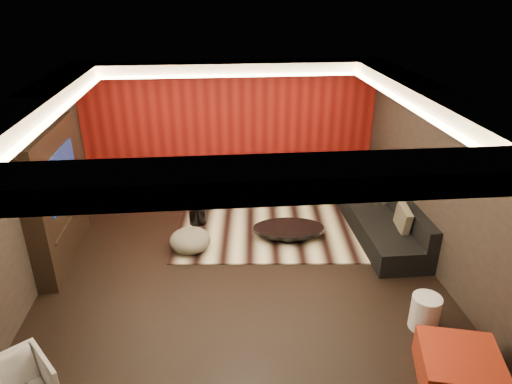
{
  "coord_description": "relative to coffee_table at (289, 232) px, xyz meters",
  "views": [
    {
      "loc": [
        -0.34,
        -6.11,
        4.15
      ],
      "look_at": [
        0.3,
        0.6,
        1.05
      ],
      "focal_mm": 32.0,
      "sensor_mm": 36.0,
      "label": 1
    }
  ],
  "objects": [
    {
      "name": "floor",
      "position": [
        -0.9,
        -0.84,
        -0.14
      ],
      "size": [
        6.0,
        6.0,
        0.02
      ],
      "primitive_type": "cube",
      "color": "black",
      "rests_on": "ground"
    },
    {
      "name": "ceiling",
      "position": [
        -0.9,
        -0.84,
        2.68
      ],
      "size": [
        6.0,
        6.0,
        0.02
      ],
      "primitive_type": "cube",
      "color": "silver",
      "rests_on": "ground"
    },
    {
      "name": "wall_back",
      "position": [
        -0.9,
        2.17,
        1.27
      ],
      "size": [
        6.0,
        0.02,
        2.8
      ],
      "primitive_type": "cube",
      "color": "black",
      "rests_on": "ground"
    },
    {
      "name": "wall_left",
      "position": [
        -3.91,
        -0.84,
        1.27
      ],
      "size": [
        0.02,
        6.0,
        2.8
      ],
      "primitive_type": "cube",
      "color": "black",
      "rests_on": "ground"
    },
    {
      "name": "wall_right",
      "position": [
        2.11,
        -0.84,
        1.27
      ],
      "size": [
        0.02,
        6.0,
        2.8
      ],
      "primitive_type": "cube",
      "color": "black",
      "rests_on": "ground"
    },
    {
      "name": "red_feature_wall",
      "position": [
        -0.9,
        2.13,
        1.27
      ],
      "size": [
        5.98,
        0.05,
        2.78
      ],
      "primitive_type": "cube",
      "color": "#6B0C0A",
      "rests_on": "ground"
    },
    {
      "name": "soffit_back",
      "position": [
        -0.9,
        1.86,
        2.56
      ],
      "size": [
        6.0,
        0.6,
        0.22
      ],
      "primitive_type": "cube",
      "color": "silver",
      "rests_on": "ground"
    },
    {
      "name": "soffit_front",
      "position": [
        -0.9,
        -3.54,
        2.56
      ],
      "size": [
        6.0,
        0.6,
        0.22
      ],
      "primitive_type": "cube",
      "color": "silver",
      "rests_on": "ground"
    },
    {
      "name": "soffit_left",
      "position": [
        -3.6,
        -0.84,
        2.56
      ],
      "size": [
        0.6,
        4.8,
        0.22
      ],
      "primitive_type": "cube",
      "color": "silver",
      "rests_on": "ground"
    },
    {
      "name": "soffit_right",
      "position": [
        1.8,
        -0.84,
        2.56
      ],
      "size": [
        0.6,
        4.8,
        0.22
      ],
      "primitive_type": "cube",
      "color": "silver",
      "rests_on": "ground"
    },
    {
      "name": "cove_back",
      "position": [
        -0.9,
        1.52,
        2.47
      ],
      "size": [
        4.8,
        0.08,
        0.04
      ],
      "primitive_type": "cube",
      "color": "#FFD899",
      "rests_on": "ground"
    },
    {
      "name": "cove_front",
      "position": [
        -0.9,
        -3.2,
        2.47
      ],
      "size": [
        4.8,
        0.08,
        0.04
      ],
      "primitive_type": "cube",
      "color": "#FFD899",
      "rests_on": "ground"
    },
    {
      "name": "cove_left",
      "position": [
        -3.26,
        -0.84,
        2.47
      ],
      "size": [
        0.08,
        4.8,
        0.04
      ],
      "primitive_type": "cube",
      "color": "#FFD899",
      "rests_on": "ground"
    },
    {
      "name": "cove_right",
      "position": [
        1.46,
        -0.84,
        2.47
      ],
      "size": [
        0.08,
        4.8,
        0.04
      ],
      "primitive_type": "cube",
      "color": "#FFD899",
      "rests_on": "ground"
    },
    {
      "name": "tv_surround",
      "position": [
        -3.75,
        -0.24,
        0.97
      ],
      "size": [
        0.3,
        2.0,
        2.2
      ],
      "primitive_type": "cube",
      "color": "black",
      "rests_on": "ground"
    },
    {
      "name": "tv_screen",
      "position": [
        -3.59,
        -0.24,
        1.32
      ],
      "size": [
        0.04,
        1.3,
        0.8
      ],
      "primitive_type": "cube",
      "color": "black",
      "rests_on": "ground"
    },
    {
      "name": "tv_shelf",
      "position": [
        -3.59,
        -0.24,
        0.57
      ],
      "size": [
        0.04,
        1.6,
        0.04
      ],
      "primitive_type": "cube",
      "color": "black",
      "rests_on": "ground"
    },
    {
      "name": "rug",
      "position": [
        0.03,
        0.67,
        -0.12
      ],
      "size": [
        4.26,
        3.35,
        0.02
      ],
      "primitive_type": "cube",
      "rotation": [
        0.0,
        0.0,
        -0.09
      ],
      "color": "beige",
      "rests_on": "floor"
    },
    {
      "name": "coffee_table",
      "position": [
        0.0,
        0.0,
        0.0
      ],
      "size": [
        1.32,
        1.32,
        0.21
      ],
      "primitive_type": "cylinder",
      "rotation": [
        0.0,
        0.0,
        -0.06
      ],
      "color": "black",
      "rests_on": "rug"
    },
    {
      "name": "drum_stool",
      "position": [
        -1.61,
        0.7,
        0.08
      ],
      "size": [
        0.38,
        0.38,
        0.38
      ],
      "primitive_type": "cylinder",
      "rotation": [
        0.0,
        0.0,
        -0.19
      ],
      "color": "black",
      "rests_on": "rug"
    },
    {
      "name": "striped_pouf",
      "position": [
        -1.72,
        -0.26,
        0.08
      ],
      "size": [
        0.73,
        0.73,
        0.38
      ],
      "primitive_type": "ellipsoid",
      "rotation": [
        0.0,
        0.0,
        0.06
      ],
      "color": "#B7AE8E",
      "rests_on": "rug"
    },
    {
      "name": "white_side_table",
      "position": [
        1.4,
        -2.44,
        0.11
      ],
      "size": [
        0.48,
        0.48,
        0.47
      ],
      "primitive_type": "cylinder",
      "rotation": [
        0.0,
        0.0,
        0.32
      ],
      "color": "silver",
      "rests_on": "floor"
    },
    {
      "name": "orange_ottoman",
      "position": [
        1.41,
        -3.34,
        0.07
      ],
      "size": [
        1.06,
        1.06,
        0.39
      ],
      "primitive_type": "cube",
      "rotation": [
        0.0,
        0.0,
        -0.26
      ],
      "color": "#AD2216",
      "rests_on": "floor"
    },
    {
      "name": "sectional_sofa",
      "position": [
        0.83,
        1.02,
        0.14
      ],
      "size": [
        3.65,
        3.5,
        0.75
      ],
      "color": "black",
      "rests_on": "floor"
    },
    {
      "name": "throw_pillows",
      "position": [
        0.7,
        0.91,
        0.49
      ],
      "size": [
        3.25,
        2.76,
        0.5
      ],
      "color": "tan",
      "rests_on": "sectional_sofa"
    }
  ]
}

